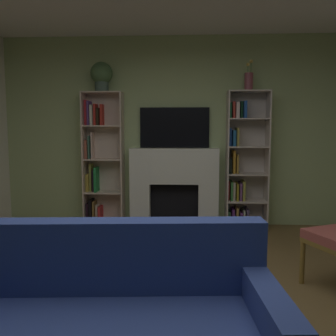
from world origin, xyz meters
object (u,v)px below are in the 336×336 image
object	(u,v)px
fireplace	(174,185)
bookshelf_right	(242,164)
tv	(175,128)
bookshelf_left	(100,161)
potted_plant	(102,75)
vase_with_flowers	(249,80)

from	to	relation	value
fireplace	bookshelf_right	bearing A→B (deg)	0.11
tv	bookshelf_left	xyz separation A→B (m)	(-1.07, -0.06, -0.48)
tv	fireplace	bearing A→B (deg)	-90.00
fireplace	potted_plant	size ratio (longest dim) A/B	3.32
bookshelf_left	potted_plant	xyz separation A→B (m)	(0.06, -0.06, 1.21)
tv	vase_with_flowers	bearing A→B (deg)	-6.74
bookshelf_right	potted_plant	xyz separation A→B (m)	(-1.97, -0.03, 1.24)
bookshelf_right	vase_with_flowers	bearing A→B (deg)	-24.69
bookshelf_left	tv	bearing A→B (deg)	3.39
fireplace	tv	size ratio (longest dim) A/B	1.37
vase_with_flowers	potted_plant	bearing A→B (deg)	180.00
tv	vase_with_flowers	xyz separation A→B (m)	(1.02, -0.12, 0.64)
bookshelf_left	vase_with_flowers	size ratio (longest dim) A/B	4.59
bookshelf_right	potted_plant	size ratio (longest dim) A/B	4.68
tv	vase_with_flowers	world-z (taller)	vase_with_flowers
tv	bookshelf_right	distance (m)	1.09
fireplace	bookshelf_left	bearing A→B (deg)	178.33
fireplace	vase_with_flowers	distance (m)	1.77
bookshelf_left	vase_with_flowers	xyz separation A→B (m)	(2.09, -0.06, 1.12)
tv	potted_plant	distance (m)	1.25
tv	bookshelf_right	xyz separation A→B (m)	(0.96, -0.09, -0.51)
bookshelf_left	potted_plant	size ratio (longest dim) A/B	4.68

